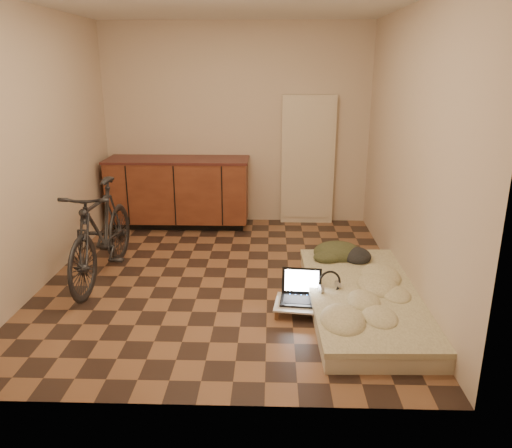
{
  "coord_description": "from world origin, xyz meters",
  "views": [
    {
      "loc": [
        0.47,
        -4.65,
        2.06
      ],
      "look_at": [
        0.32,
        0.07,
        0.55
      ],
      "focal_mm": 35.0,
      "sensor_mm": 36.0,
      "label": 1
    }
  ],
  "objects_px": {
    "lap_desk": "(308,304)",
    "laptop": "(301,294)",
    "futon": "(364,299)",
    "bicycle": "(101,227)"
  },
  "relations": [
    {
      "from": "futon",
      "to": "lap_desk",
      "type": "xyz_separation_m",
      "value": [
        -0.5,
        -0.11,
        -0.0
      ]
    },
    {
      "from": "futon",
      "to": "laptop",
      "type": "xyz_separation_m",
      "value": [
        -0.56,
        -0.03,
        0.06
      ]
    },
    {
      "from": "laptop",
      "to": "bicycle",
      "type": "bearing_deg",
      "value": 168.1
    },
    {
      "from": "lap_desk",
      "to": "futon",
      "type": "bearing_deg",
      "value": 19.23
    },
    {
      "from": "laptop",
      "to": "lap_desk",
      "type": "bearing_deg",
      "value": -48.26
    },
    {
      "from": "futon",
      "to": "lap_desk",
      "type": "relative_size",
      "value": 3.34
    },
    {
      "from": "bicycle",
      "to": "laptop",
      "type": "bearing_deg",
      "value": -15.2
    },
    {
      "from": "bicycle",
      "to": "futon",
      "type": "distance_m",
      "value": 2.6
    },
    {
      "from": "lap_desk",
      "to": "laptop",
      "type": "relative_size",
      "value": 1.62
    },
    {
      "from": "bicycle",
      "to": "futon",
      "type": "bearing_deg",
      "value": -10.87
    }
  ]
}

